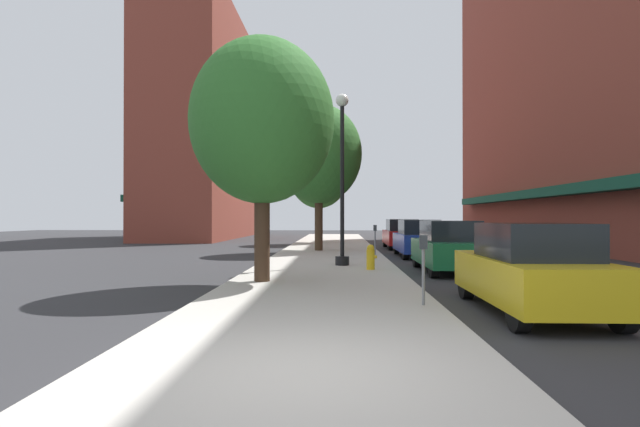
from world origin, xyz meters
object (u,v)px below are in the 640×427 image
(tree_near, at_px, (319,174))
(car_yellow, at_px, (531,269))
(parking_meter_near, at_px, (375,236))
(car_red, at_px, (402,234))
(car_green, at_px, (449,247))
(lamppost, at_px, (342,176))
(tree_far, at_px, (262,122))
(car_blue, at_px, (418,239))
(tree_mid, at_px, (319,154))
(parking_meter_far, at_px, (423,261))
(fire_hydrant, at_px, (371,257))

(tree_near, distance_m, car_yellow, 24.52)
(parking_meter_near, height_order, car_red, car_red)
(tree_near, distance_m, car_green, 17.88)
(parking_meter_near, distance_m, car_red, 6.77)
(lamppost, xyz_separation_m, tree_far, (-2.10, -4.43, 1.04))
(car_yellow, distance_m, car_blue, 13.17)
(car_blue, bearing_deg, car_green, -89.95)
(car_green, height_order, car_red, same)
(tree_far, bearing_deg, tree_mid, 85.37)
(lamppost, distance_m, tree_mid, 8.00)
(car_green, bearing_deg, parking_meter_far, -106.54)
(lamppost, relative_size, car_blue, 1.37)
(tree_far, relative_size, car_yellow, 1.46)
(parking_meter_far, height_order, tree_near, tree_near)
(car_green, bearing_deg, car_blue, 89.41)
(tree_mid, height_order, car_yellow, tree_mid)
(tree_mid, bearing_deg, car_yellow, -73.92)
(tree_far, relative_size, car_red, 1.46)
(parking_meter_near, xyz_separation_m, parking_meter_far, (0.00, -12.58, 0.00))
(car_yellow, height_order, car_red, same)
(lamppost, distance_m, car_red, 11.96)
(tree_far, xyz_separation_m, car_yellow, (5.52, -3.55, -3.43))
(car_blue, bearing_deg, tree_near, 114.63)
(car_blue, height_order, car_red, same)
(lamppost, height_order, parking_meter_far, lamppost)
(tree_mid, bearing_deg, fire_hydrant, -77.69)
(fire_hydrant, bearing_deg, tree_mid, 102.31)
(car_green, distance_m, car_red, 12.23)
(parking_meter_far, relative_size, car_blue, 0.30)
(parking_meter_far, relative_size, car_green, 0.30)
(tree_mid, relative_size, car_green, 1.69)
(lamppost, bearing_deg, tree_near, 95.14)
(parking_meter_far, distance_m, car_blue, 13.18)
(parking_meter_far, bearing_deg, tree_far, 136.25)
(fire_hydrant, bearing_deg, lamppost, 121.98)
(tree_mid, bearing_deg, tree_near, 92.19)
(car_red, bearing_deg, tree_near, 136.80)
(parking_meter_far, relative_size, tree_near, 0.19)
(fire_hydrant, height_order, car_red, car_red)
(tree_far, bearing_deg, fire_hydrant, 45.28)
(fire_hydrant, relative_size, tree_far, 0.13)
(tree_mid, bearing_deg, car_blue, -29.35)
(lamppost, height_order, car_red, lamppost)
(parking_meter_far, xyz_separation_m, car_red, (1.95, 19.05, -0.14))
(fire_hydrant, distance_m, tree_mid, 10.35)
(fire_hydrant, height_order, tree_far, tree_far)
(parking_meter_near, height_order, tree_far, tree_far)
(lamppost, bearing_deg, tree_far, -115.34)
(tree_far, distance_m, car_red, 16.94)
(parking_meter_near, bearing_deg, fire_hydrant, -95.39)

